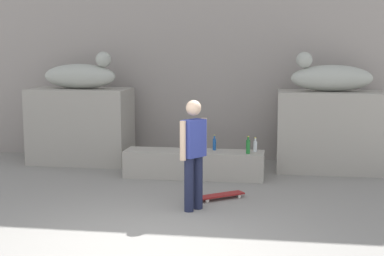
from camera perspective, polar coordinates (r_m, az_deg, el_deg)
The scene contains 12 objects.
ground_plane at distance 7.13m, azimuth -4.24°, elevation -11.78°, with size 40.00×40.00×0.00m, color gray.
facade_wall at distance 12.55m, azimuth 1.72°, elevation 12.75°, with size 10.98×0.60×6.87m, color gray.
pedestal_left at distance 12.09m, azimuth -11.27°, elevation 0.22°, with size 2.07×1.12×1.58m, color #A39E93.
pedestal_right at distance 11.42m, azimuth 13.93°, elevation -0.32°, with size 2.07×1.12×1.58m, color #A39E93.
statue_reclining_left at distance 11.97m, azimuth -11.26°, elevation 5.32°, with size 1.65×0.73×0.78m.
statue_reclining_right at distance 11.31m, azimuth 13.93°, elevation 5.08°, with size 1.65×0.73×0.78m.
ledge_block at distance 10.56m, azimuth 0.21°, elevation -3.72°, with size 2.63×0.62×0.51m, color #A39E93.
skater at distance 8.32m, azimuth 0.16°, elevation -2.27°, with size 0.37×0.46×1.67m.
skateboard at distance 9.12m, azimuth 2.99°, elevation -6.88°, with size 0.76×0.64×0.08m.
bottle_clear at distance 10.48m, azimuth 6.48°, elevation -1.84°, with size 0.07×0.07×0.27m.
bottle_green at distance 10.26m, azimuth 5.75°, elevation -1.88°, with size 0.08×0.08×0.32m.
bottle_blue at distance 10.57m, azimuth 2.30°, elevation -1.64°, with size 0.06×0.06×0.29m.
Camera 1 is at (1.51, -6.53, 2.42)m, focal length 52.17 mm.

